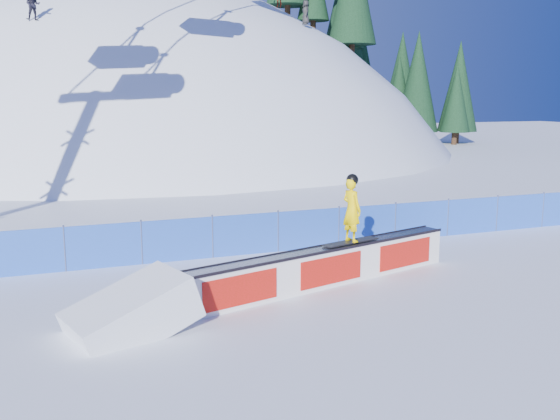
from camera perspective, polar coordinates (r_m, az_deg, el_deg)
name	(u,v)px	position (r m, az deg, el deg)	size (l,w,h in m)	color
ground	(384,291)	(15.13, 9.52, -7.33)	(160.00, 160.00, 0.00)	white
snow_hill	(143,348)	(59.34, -12.46, -12.24)	(64.00, 64.00, 64.00)	white
treeline	(389,40)	(59.51, 9.97, 15.02)	(19.15, 11.33, 18.38)	#332014
safety_fence	(309,229)	(18.86, 2.66, -1.77)	(22.05, 0.05, 1.30)	blue
rail_box	(325,267)	(15.25, 4.09, -5.21)	(7.85, 2.73, 0.96)	white
snow_ramp	(132,331)	(12.85, -13.37, -10.71)	(2.33, 1.55, 0.87)	white
snowboarder	(352,209)	(15.52, 6.57, 0.09)	(1.67, 0.74, 1.73)	black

